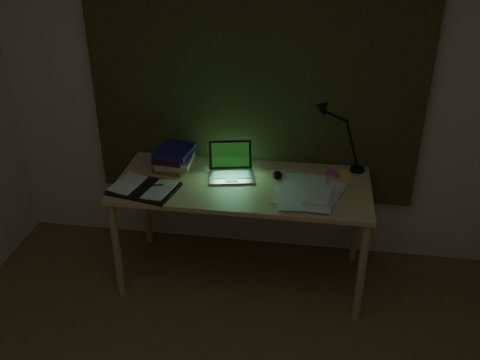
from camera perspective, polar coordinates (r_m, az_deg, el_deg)
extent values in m
cube|color=silver|center=(3.58, 1.60, 10.24)|extent=(3.50, 0.00, 2.50)
cube|color=#2E3118|center=(3.48, 1.56, 13.17)|extent=(2.20, 0.06, 2.00)
ellipsoid|color=black|center=(3.46, 3.99, 0.53)|extent=(0.06, 0.10, 0.04)
cube|color=#DFF132|center=(3.55, 11.05, 0.67)|extent=(0.10, 0.10, 0.02)
cube|color=#D55294|center=(3.54, 9.82, 0.71)|extent=(0.10, 0.10, 0.02)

